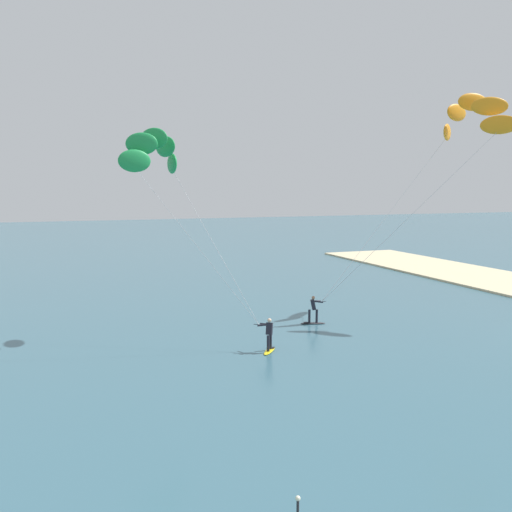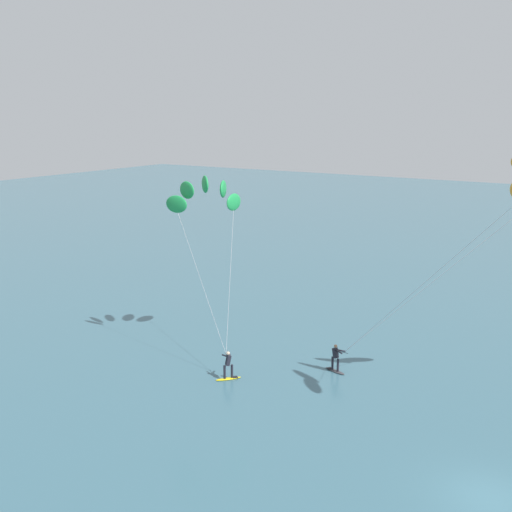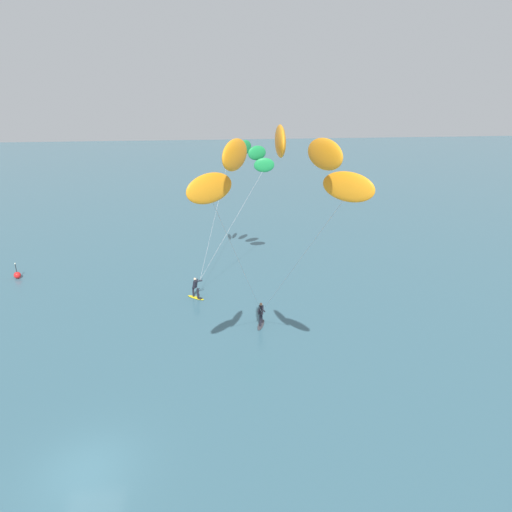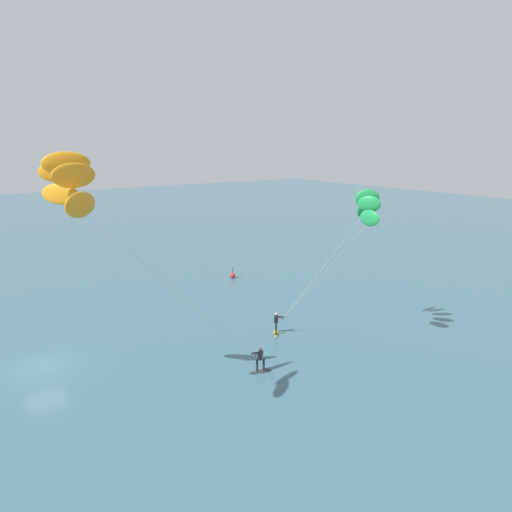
{
  "view_description": "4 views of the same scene",
  "coord_description": "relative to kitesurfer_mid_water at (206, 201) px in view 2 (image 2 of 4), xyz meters",
  "views": [
    {
      "loc": [
        -21.26,
        26.41,
        8.13
      ],
      "look_at": [
        6.55,
        15.75,
        4.51
      ],
      "focal_mm": 40.43,
      "sensor_mm": 36.0,
      "label": 1
    },
    {
      "loc": [
        -25.78,
        -5.58,
        15.27
      ],
      "look_at": [
        7.2,
        15.82,
        6.74
      ],
      "focal_mm": 48.15,
      "sensor_mm": 36.0,
      "label": 2
    },
    {
      "loc": [
        5.49,
        -14.91,
        15.15
      ],
      "look_at": [
        8.42,
        11.01,
        5.11
      ],
      "focal_mm": 31.37,
      "sensor_mm": 36.0,
      "label": 3
    },
    {
      "loc": [
        31.2,
        -4.75,
        14.24
      ],
      "look_at": [
        4.9,
        13.63,
        6.53
      ],
      "focal_mm": 33.12,
      "sensor_mm": 36.0,
      "label": 4
    }
  ],
  "objects": [
    {
      "name": "kitesurfer_mid_water",
      "position": [
        0.0,
        0.0,
        0.0
      ],
      "size": [
        7.12,
        7.33,
        11.1
      ],
      "color": "yellow",
      "rests_on": "ground"
    },
    {
      "name": "ground_plane",
      "position": [
        -8.43,
        -20.35,
        -9.52
      ],
      "size": [
        240.0,
        240.0,
        0.0
      ],
      "primitive_type": "plane",
      "color": "#386070"
    }
  ]
}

